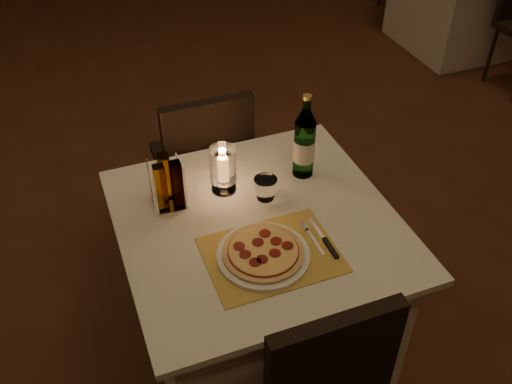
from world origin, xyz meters
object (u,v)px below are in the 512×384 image
object	(u,v)px
main_table	(258,287)
neighbor_table_right	(462,1)
plate	(263,255)
hurricane_candle	(223,166)
pizza	(263,252)
tumbler	(265,188)
water_bottle	(304,144)
chair_far	(204,155)

from	to	relation	value
main_table	neighbor_table_right	xyz separation A→B (m)	(2.67, 2.26, 0.00)
plate	hurricane_candle	bearing A→B (deg)	91.40
pizza	neighbor_table_right	world-z (taller)	pizza
tumbler	water_bottle	world-z (taller)	water_bottle
pizza	hurricane_candle	xyz separation A→B (m)	(-0.01, 0.40, 0.09)
main_table	pizza	world-z (taller)	pizza
pizza	hurricane_candle	distance (m)	0.40
pizza	tumbler	xyz separation A→B (m)	(0.12, 0.29, 0.02)
pizza	chair_far	bearing A→B (deg)	86.80
tumbler	water_bottle	distance (m)	0.24
main_table	water_bottle	distance (m)	0.61
chair_far	neighbor_table_right	size ratio (longest dim) A/B	0.90
chair_far	hurricane_candle	bearing A→B (deg)	-96.82
plate	water_bottle	world-z (taller)	water_bottle
tumbler	plate	bearing A→B (deg)	-112.97
neighbor_table_right	chair_far	bearing A→B (deg)	-150.01
plate	tumbler	distance (m)	0.32
plate	hurricane_candle	distance (m)	0.41
tumbler	hurricane_candle	distance (m)	0.18
plate	pizza	size ratio (longest dim) A/B	1.14
neighbor_table_right	tumbler	bearing A→B (deg)	-140.46
neighbor_table_right	hurricane_candle	bearing A→B (deg)	-143.23
water_bottle	neighbor_table_right	size ratio (longest dim) A/B	0.36
tumbler	neighbor_table_right	size ratio (longest dim) A/B	0.09
neighbor_table_right	pizza	bearing A→B (deg)	-138.17
main_table	chair_far	world-z (taller)	chair_far
main_table	hurricane_candle	xyz separation A→B (m)	(-0.06, 0.22, 0.48)
main_table	tumbler	distance (m)	0.43
tumbler	water_bottle	bearing A→B (deg)	24.34
pizza	tumbler	world-z (taller)	tumbler
hurricane_candle	chair_far	bearing A→B (deg)	83.18
plate	chair_far	bearing A→B (deg)	86.80
pizza	hurricane_candle	bearing A→B (deg)	91.40
water_bottle	neighbor_table_right	distance (m)	3.20
water_bottle	neighbor_table_right	world-z (taller)	water_bottle
main_table	plate	distance (m)	0.42
neighbor_table_right	main_table	bearing A→B (deg)	-139.82
plate	pizza	xyz separation A→B (m)	(-0.00, 0.00, 0.02)
pizza	main_table	bearing A→B (deg)	74.45
plate	neighbor_table_right	bearing A→B (deg)	41.83
hurricane_candle	pizza	bearing A→B (deg)	-88.60
hurricane_candle	neighbor_table_right	size ratio (longest dim) A/B	0.19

